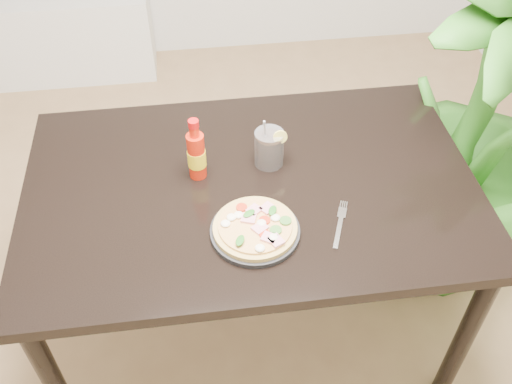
{
  "coord_description": "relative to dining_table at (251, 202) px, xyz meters",
  "views": [
    {
      "loc": [
        0.11,
        -1.1,
        1.97
      ],
      "look_at": [
        0.26,
        0.04,
        0.83
      ],
      "focal_mm": 40.0,
      "sensor_mm": 36.0,
      "label": 1
    }
  ],
  "objects": [
    {
      "name": "media_console",
      "position": [
        -1.06,
        1.91,
        -0.42
      ],
      "size": [
        1.4,
        0.34,
        0.5
      ],
      "primitive_type": "cube",
      "color": "white",
      "rests_on": "ground"
    },
    {
      "name": "plant_pot",
      "position": [
        0.85,
        0.25,
        -0.56
      ],
      "size": [
        0.28,
        0.28,
        0.22
      ],
      "primitive_type": "cylinder",
      "color": "brown",
      "rests_on": "ground"
    },
    {
      "name": "pizza",
      "position": [
        -0.01,
        -0.21,
        0.11
      ],
      "size": [
        0.24,
        0.24,
        0.03
      ],
      "color": "tan",
      "rests_on": "plate"
    },
    {
      "name": "houseplant",
      "position": [
        0.85,
        0.25,
        -0.0
      ],
      "size": [
        1.05,
        1.05,
        1.33
      ],
      "primitive_type": "imported",
      "rotation": [
        0.0,
        0.0,
        0.7
      ],
      "color": "#2E721E",
      "rests_on": "ground"
    },
    {
      "name": "fork",
      "position": [
        0.23,
        -0.2,
        0.09
      ],
      "size": [
        0.09,
        0.18,
        0.0
      ],
      "rotation": [
        0.0,
        0.0,
        -0.38
      ],
      "color": "silver",
      "rests_on": "dining_table"
    },
    {
      "name": "floor",
      "position": [
        -0.26,
        -0.16,
        -0.67
      ],
      "size": [
        4.5,
        4.5,
        0.0
      ],
      "primitive_type": "plane",
      "color": "#9E7A51",
      "rests_on": "ground"
    },
    {
      "name": "plate",
      "position": [
        -0.01,
        -0.2,
        0.09
      ],
      "size": [
        0.26,
        0.26,
        0.02
      ],
      "primitive_type": "cylinder",
      "color": "#222325",
      "rests_on": "dining_table"
    },
    {
      "name": "dining_table",
      "position": [
        0.0,
        0.0,
        0.0
      ],
      "size": [
        1.4,
        0.9,
        0.75
      ],
      "color": "black",
      "rests_on": "ground"
    },
    {
      "name": "hot_sauce_bottle",
      "position": [
        -0.16,
        0.06,
        0.17
      ],
      "size": [
        0.07,
        0.07,
        0.21
      ],
      "rotation": [
        0.0,
        0.0,
        -0.38
      ],
      "color": "red",
      "rests_on": "dining_table"
    },
    {
      "name": "cola_cup",
      "position": [
        0.07,
        0.09,
        0.14
      ],
      "size": [
        0.1,
        0.09,
        0.18
      ],
      "rotation": [
        0.0,
        0.0,
        0.36
      ],
      "color": "black",
      "rests_on": "dining_table"
    }
  ]
}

